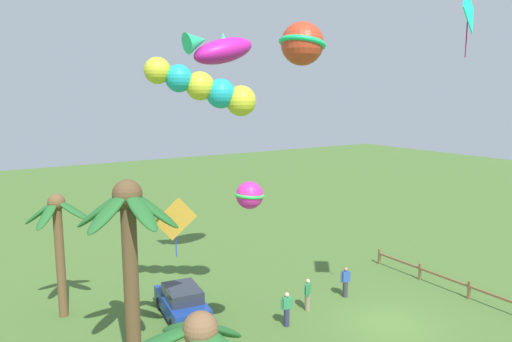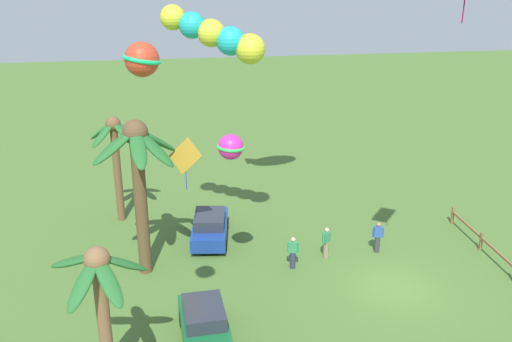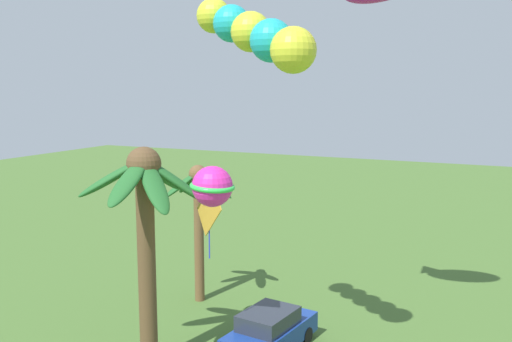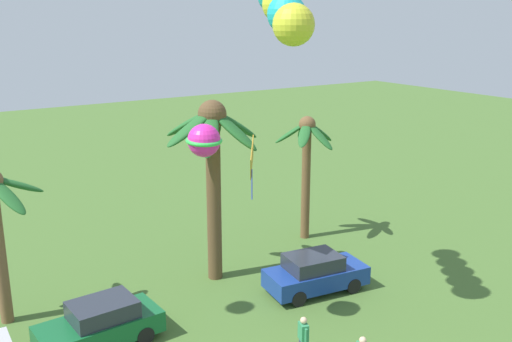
{
  "view_description": "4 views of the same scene",
  "coord_description": "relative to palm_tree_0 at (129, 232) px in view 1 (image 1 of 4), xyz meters",
  "views": [
    {
      "loc": [
        -13.74,
        16.07,
        10.27
      ],
      "look_at": [
        -0.02,
        7.27,
        7.69
      ],
      "focal_mm": 33.18,
      "sensor_mm": 36.0,
      "label": 1
    },
    {
      "loc": [
        -20.5,
        9.22,
        13.82
      ],
      "look_at": [
        -0.06,
        6.2,
        5.9
      ],
      "focal_mm": 40.09,
      "sensor_mm": 36.0,
      "label": 2
    },
    {
      "loc": [
        -11.24,
        0.3,
        9.08
      ],
      "look_at": [
        2.11,
        6.56,
        6.9
      ],
      "focal_mm": 39.65,
      "sensor_mm": 36.0,
      "label": 3
    },
    {
      "loc": [
        -7.37,
        -8.22,
        10.39
      ],
      "look_at": [
        1.63,
        5.61,
        5.91
      ],
      "focal_mm": 40.7,
      "sensor_mm": 36.0,
      "label": 4
    }
  ],
  "objects": [
    {
      "name": "spectator_1",
      "position": [
        0.2,
        -11.2,
        -4.47
      ],
      "size": [
        0.32,
        0.54,
        1.59
      ],
      "color": "#38383D",
      "rests_on": "ground"
    },
    {
      "name": "parked_car_1",
      "position": [
        2.65,
        -3.17,
        -4.53
      ],
      "size": [
        4.09,
        2.2,
        1.51
      ],
      "color": "navy",
      "rests_on": "ground"
    },
    {
      "name": "kite_diamond_1",
      "position": [
        0.48,
        -2.05,
        0.07
      ],
      "size": [
        1.04,
        1.45,
        2.46
      ],
      "color": "gold"
    },
    {
      "name": "palm_tree_2",
      "position": [
        5.77,
        1.5,
        -1.02
      ],
      "size": [
        2.88,
        2.95,
        5.89
      ],
      "color": "brown",
      "rests_on": "ground"
    },
    {
      "name": "spectator_2",
      "position": [
        0.02,
        -8.57,
        -4.47
      ],
      "size": [
        0.41,
        0.46,
        1.59
      ],
      "color": "gray",
      "rests_on": "ground"
    },
    {
      "name": "kite_fish_3",
      "position": [
        4.52,
        -6.33,
        7.3
      ],
      "size": [
        1.72,
        3.9,
        1.99
      ],
      "color": "#D01BA1"
    },
    {
      "name": "kite_ball_0",
      "position": [
        -9.0,
        -0.94,
        6.04
      ],
      "size": [
        1.19,
        1.19,
        0.88
      ],
      "color": "red"
    },
    {
      "name": "rail_fence",
      "position": [
        -3.41,
        -16.35,
        -4.69
      ],
      "size": [
        12.24,
        0.12,
        0.95
      ],
      "color": "brown",
      "rests_on": "ground"
    },
    {
      "name": "spectator_0",
      "position": [
        -0.71,
        -6.78,
        -4.47
      ],
      "size": [
        0.33,
        0.53,
        1.59
      ],
      "color": "#2D3351",
      "rests_on": "ground"
    },
    {
      "name": "ground_plane",
      "position": [
        -3.07,
        -10.89,
        -5.28
      ],
      "size": [
        120.0,
        120.0,
        0.0
      ],
      "primitive_type": "plane",
      "color": "#476B2D"
    },
    {
      "name": "kite_ball_2",
      "position": [
        -2.37,
        -3.79,
        1.39
      ],
      "size": [
        1.2,
        1.21,
        1.02
      ],
      "color": "#EB2AA6"
    },
    {
      "name": "palm_tree_0",
      "position": [
        0.0,
        0.0,
        0.0
      ],
      "size": [
        4.17,
        3.8,
        7.27
      ],
      "color": "brown",
      "rests_on": "ground"
    },
    {
      "name": "kite_diamond_4",
      "position": [
        -5.93,
        -10.96,
        8.12
      ],
      "size": [
        0.83,
        1.81,
        2.71
      ],
      "color": "#13E9C8"
    },
    {
      "name": "kite_tube_5",
      "position": [
        0.64,
        -3.57,
        5.32
      ],
      "size": [
        2.38,
        4.28,
        2.36
      ],
      "color": "yellow"
    }
  ]
}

